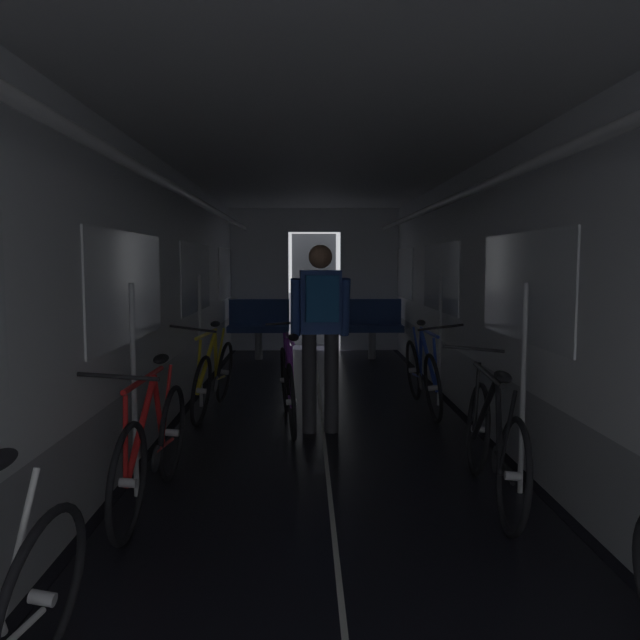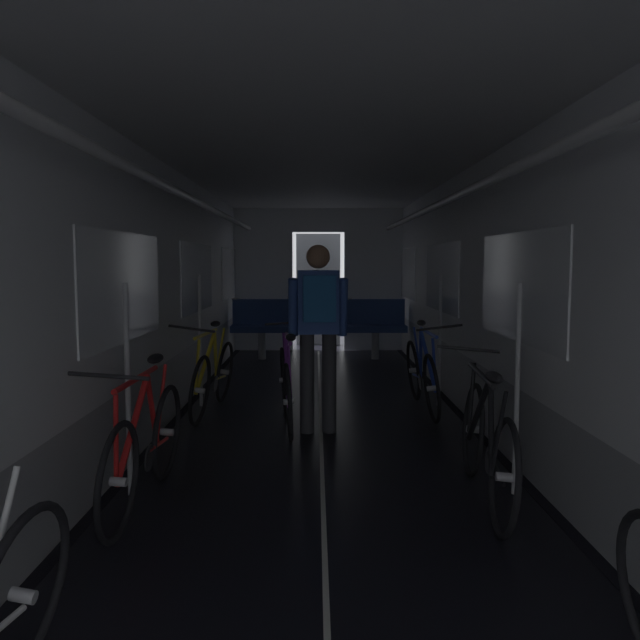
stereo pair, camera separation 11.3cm
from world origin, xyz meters
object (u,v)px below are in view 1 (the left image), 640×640
bench_seat_far_right (372,323)px  bicycle_yellow (213,376)px  person_cyclist_aisle (321,321)px  bench_seat_far_left (259,323)px  bicycle_blue (423,374)px  bicycle_black (493,442)px  bicycle_red (153,447)px  bicycle_purple_in_aisle (288,385)px

bench_seat_far_right → bicycle_yellow: same height
person_cyclist_aisle → bench_seat_far_left: bearing=101.2°
bicycle_yellow → bicycle_blue: bearing=2.2°
bicycle_yellow → bicycle_black: (2.13, -2.44, 0.00)m
bicycle_red → bench_seat_far_left: bearing=88.0°
bench_seat_far_left → bench_seat_far_right: (1.80, 0.00, 0.00)m
bicycle_red → bicycle_black: size_ratio=1.00×
bicycle_red → bicycle_purple_in_aisle: size_ratio=1.00×
bicycle_blue → person_cyclist_aisle: 1.52m
bicycle_black → bicycle_purple_in_aisle: 2.36m
bench_seat_far_right → bicycle_red: bench_seat_far_right is taller
bench_seat_far_right → bicycle_black: 6.11m
bench_seat_far_left → person_cyclist_aisle: 4.56m
bicycle_blue → bicycle_black: 2.53m
bench_seat_far_right → bicycle_blue: size_ratio=0.58×
bicycle_yellow → bicycle_purple_in_aisle: bearing=-33.8°
person_cyclist_aisle → bicycle_purple_in_aisle: bearing=138.1°
bicycle_red → bicycle_yellow: size_ratio=1.00×
bench_seat_far_right → person_cyclist_aisle: size_ratio=0.58×
bicycle_yellow → bicycle_purple_in_aisle: (0.77, -0.52, 0.00)m
bench_seat_far_left → bicycle_red: (-0.21, -6.15, -0.18)m
bicycle_yellow → person_cyclist_aisle: bearing=-36.3°
bicycle_red → bicycle_black: bearing=1.2°
person_cyclist_aisle → bicycle_red: bearing=-122.7°
bicycle_black → person_cyclist_aisle: (-1.06, 1.66, 0.63)m
bicycle_black → bicycle_yellow: bearing=131.1°
bicycle_black → bicycle_purple_in_aisle: bicycle_black is taller
bench_seat_far_right → bicycle_yellow: bearing=-118.5°
bench_seat_far_right → bicycle_black: bench_seat_far_right is taller
bicycle_black → bicycle_purple_in_aisle: (-1.36, 1.93, 0.00)m
bicycle_purple_in_aisle → bench_seat_far_left: bearing=97.9°
bench_seat_far_right → bicycle_purple_in_aisle: (-1.22, -4.18, -0.18)m
person_cyclist_aisle → bicycle_blue: bearing=38.9°
bicycle_blue → bench_seat_far_left: bearing=118.7°
bench_seat_far_right → bicycle_black: bearing=-88.7°
bicycle_black → bicycle_purple_in_aisle: bearing=125.3°
bicycle_red → bicycle_yellow: bearing=89.5°
bench_seat_far_right → bicycle_yellow: (-1.99, -3.67, -0.19)m
bicycle_red → bicycle_blue: 3.37m
bicycle_blue → bicycle_purple_in_aisle: 1.50m
bench_seat_far_left → bicycle_red: bench_seat_far_left is taller
bicycle_blue → person_cyclist_aisle: (-1.08, -0.87, 0.63)m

